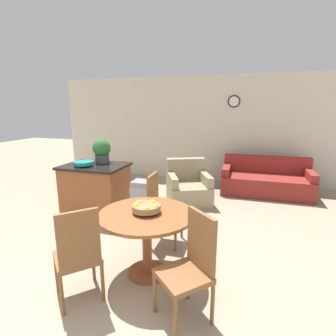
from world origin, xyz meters
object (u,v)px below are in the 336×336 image
object	(u,v)px
kitchen_island	(96,190)
teal_bowl	(84,163)
couch	(266,181)
armchair	(188,188)
dining_table	(147,227)
fruit_bowl	(146,207)
potted_plant	(102,150)
dining_chair_near_left	(78,252)
dining_chair_far_side	(160,206)
dining_chair_near_right	(191,263)
trash_bin	(142,202)

from	to	relation	value
kitchen_island	teal_bowl	size ratio (longest dim) A/B	3.15
couch	armchair	xyz separation A→B (m)	(-1.56, -1.05, 0.01)
teal_bowl	dining_table	bearing A→B (deg)	-37.35
couch	dining_table	bearing A→B (deg)	-112.59
kitchen_island	couch	size ratio (longest dim) A/B	0.57
fruit_bowl	potted_plant	bearing A→B (deg)	132.94
potted_plant	couch	xyz separation A→B (m)	(2.99, 1.94, -0.87)
dining_table	dining_chair_near_left	xyz separation A→B (m)	(-0.47, -0.61, -0.05)
dining_chair_near_left	teal_bowl	bearing A→B (deg)	76.12
dining_table	teal_bowl	world-z (taller)	teal_bowl
dining_chair_far_side	couch	size ratio (longest dim) A/B	0.53
dining_chair_near_right	dining_table	bearing A→B (deg)	6.09
dining_chair_near_right	armchair	bearing A→B (deg)	-33.08
dining_chair_near_right	kitchen_island	distance (m)	2.85
teal_bowl	trash_bin	bearing A→B (deg)	1.36
dining_chair_near_left	fruit_bowl	distance (m)	0.83
dining_table	dining_chair_far_side	distance (m)	0.78
dining_chair_near_right	potted_plant	xyz separation A→B (m)	(-2.12, 2.09, 0.61)
teal_bowl	couch	bearing A→B (deg)	36.04
dining_chair_near_left	trash_bin	bearing A→B (deg)	47.75
dining_chair_near_left	dining_chair_far_side	distance (m)	1.43
dining_chair_near_left	teal_bowl	size ratio (longest dim) A/B	2.91
dining_table	fruit_bowl	bearing A→B (deg)	-106.92
armchair	dining_chair_near_left	bearing A→B (deg)	-121.44
armchair	couch	bearing A→B (deg)	9.59
dining_chair_far_side	armchair	size ratio (longest dim) A/B	0.88
dining_chair_near_right	trash_bin	xyz separation A→B (m)	(-1.22, 1.77, -0.18)
teal_bowl	couch	size ratio (longest dim) A/B	0.18
armchair	kitchen_island	bearing A→B (deg)	-166.93
trash_bin	fruit_bowl	bearing A→B (deg)	-64.99
potted_plant	armchair	size ratio (longest dim) A/B	0.38
dining_chair_near_right	couch	size ratio (longest dim) A/B	0.53
dining_table	dining_chair_near_right	world-z (taller)	dining_chair_near_right
potted_plant	dining_table	bearing A→B (deg)	-47.03
dining_chair_near_left	dining_chair_near_right	bearing A→B (deg)	-38.91
dining_chair_near_right	dining_chair_far_side	world-z (taller)	same
dining_chair_near_left	armchair	distance (m)	3.16
teal_bowl	fruit_bowl	bearing A→B (deg)	-37.39
dining_chair_near_left	armchair	world-z (taller)	dining_chair_near_left
dining_chair_near_right	dining_chair_far_side	xyz separation A→B (m)	(-0.71, 1.24, 0.00)
dining_chair_near_left	teal_bowl	xyz separation A→B (m)	(-1.19, 1.88, 0.43)
dining_chair_near_right	teal_bowl	bearing A→B (deg)	6.39
dining_chair_near_right	kitchen_island	xyz separation A→B (m)	(-2.15, 1.87, -0.08)
dining_chair_near_right	couch	bearing A→B (deg)	-58.34
armchair	fruit_bowl	bearing A→B (deg)	-112.43
dining_chair_near_left	dining_chair_near_right	distance (m)	1.10
dining_chair_far_side	potted_plant	size ratio (longest dim) A/B	2.33
kitchen_island	potted_plant	size ratio (longest dim) A/B	2.53
teal_bowl	trash_bin	distance (m)	1.22
couch	teal_bowl	bearing A→B (deg)	-143.92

